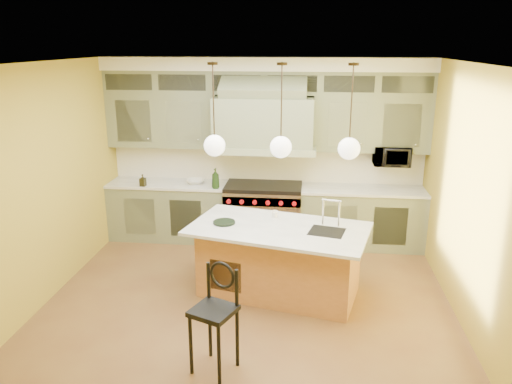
# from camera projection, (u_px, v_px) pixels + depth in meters

# --- Properties ---
(floor) EXTENTS (5.00, 5.00, 0.00)m
(floor) POSITION_uv_depth(u_px,v_px,m) (246.00, 308.00, 6.09)
(floor) COLOR brown
(floor) RESTS_ON ground
(ceiling) EXTENTS (5.00, 5.00, 0.00)m
(ceiling) POSITION_uv_depth(u_px,v_px,m) (245.00, 64.00, 5.25)
(ceiling) COLOR white
(ceiling) RESTS_ON wall_back
(wall_back) EXTENTS (5.00, 0.00, 5.00)m
(wall_back) POSITION_uv_depth(u_px,v_px,m) (266.00, 149.00, 8.04)
(wall_back) COLOR #B19930
(wall_back) RESTS_ON ground
(wall_front) EXTENTS (5.00, 0.00, 5.00)m
(wall_front) POSITION_uv_depth(u_px,v_px,m) (196.00, 306.00, 3.29)
(wall_front) COLOR #B19930
(wall_front) RESTS_ON ground
(wall_left) EXTENTS (0.00, 5.00, 5.00)m
(wall_left) POSITION_uv_depth(u_px,v_px,m) (38.00, 188.00, 5.93)
(wall_left) COLOR #B19930
(wall_left) RESTS_ON ground
(wall_right) EXTENTS (0.00, 5.00, 5.00)m
(wall_right) POSITION_uv_depth(u_px,v_px,m) (474.00, 202.00, 5.40)
(wall_right) COLOR #B19930
(wall_right) RESTS_ON ground
(back_cabinetry) EXTENTS (5.00, 0.77, 2.90)m
(back_cabinetry) POSITION_uv_depth(u_px,v_px,m) (264.00, 154.00, 7.80)
(back_cabinetry) COLOR #72795A
(back_cabinetry) RESTS_ON floor
(range) EXTENTS (1.20, 0.74, 0.96)m
(range) POSITION_uv_depth(u_px,v_px,m) (263.00, 213.00, 7.99)
(range) COLOR silver
(range) RESTS_ON floor
(kitchen_island) EXTENTS (2.38, 1.63, 1.35)m
(kitchen_island) POSITION_uv_depth(u_px,v_px,m) (280.00, 259.00, 6.34)
(kitchen_island) COLOR #A66A3B
(kitchen_island) RESTS_ON floor
(counter_stool) EXTENTS (0.50, 0.50, 1.10)m
(counter_stool) POSITION_uv_depth(u_px,v_px,m) (215.00, 312.00, 4.80)
(counter_stool) COLOR black
(counter_stool) RESTS_ON floor
(microwave) EXTENTS (0.54, 0.37, 0.30)m
(microwave) POSITION_uv_depth(u_px,v_px,m) (391.00, 156.00, 7.60)
(microwave) COLOR black
(microwave) RESTS_ON back_cabinetry
(oil_bottle_a) EXTENTS (0.14, 0.14, 0.32)m
(oil_bottle_a) POSITION_uv_depth(u_px,v_px,m) (215.00, 179.00, 7.68)
(oil_bottle_a) COLOR #193213
(oil_bottle_a) RESTS_ON back_cabinetry
(oil_bottle_b) EXTENTS (0.10, 0.10, 0.19)m
(oil_bottle_b) POSITION_uv_depth(u_px,v_px,m) (143.00, 180.00, 7.82)
(oil_bottle_b) COLOR black
(oil_bottle_b) RESTS_ON back_cabinetry
(fruit_bowl) EXTENTS (0.31, 0.31, 0.07)m
(fruit_bowl) POSITION_uv_depth(u_px,v_px,m) (195.00, 181.00, 7.97)
(fruit_bowl) COLOR silver
(fruit_bowl) RESTS_ON back_cabinetry
(cup) EXTENTS (0.09, 0.09, 0.09)m
(cup) POSITION_uv_depth(u_px,v_px,m) (275.00, 214.00, 6.50)
(cup) COLOR white
(cup) RESTS_ON kitchen_island
(pendant_left) EXTENTS (0.26, 0.26, 1.11)m
(pendant_left) POSITION_uv_depth(u_px,v_px,m) (214.00, 143.00, 6.00)
(pendant_left) COLOR #2D2319
(pendant_left) RESTS_ON ceiling
(pendant_center) EXTENTS (0.26, 0.26, 1.11)m
(pendant_center) POSITION_uv_depth(u_px,v_px,m) (281.00, 145.00, 5.91)
(pendant_center) COLOR #2D2319
(pendant_center) RESTS_ON ceiling
(pendant_right) EXTENTS (0.26, 0.26, 1.11)m
(pendant_right) POSITION_uv_depth(u_px,v_px,m) (349.00, 146.00, 5.83)
(pendant_right) COLOR #2D2319
(pendant_right) RESTS_ON ceiling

